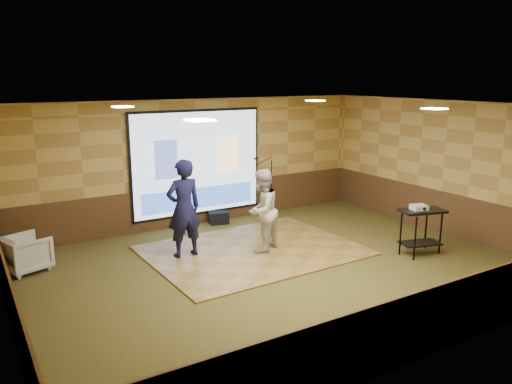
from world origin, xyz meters
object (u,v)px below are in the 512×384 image
player_right (262,210)px  banquet_chair (26,253)px  av_table (421,224)px  duffel_bag (219,218)px  player_left (184,208)px  mic_stand (269,200)px  projector_screen (198,164)px  projector (419,207)px  dance_floor (253,250)px

player_right → banquet_chair: size_ratio=2.27×
banquet_chair → av_table: bearing=-133.2°
banquet_chair → duffel_bag: 4.50m
player_left → mic_stand: player_left is taller
projector_screen → projector: projector_screen is taller
player_left → duffel_bag: bearing=-134.6°
av_table → projector: projector is taller
projector_screen → projector: 5.12m
av_table → mic_stand: 3.88m
dance_floor → player_right: size_ratio=2.47×
av_table → duffel_bag: av_table is taller
projector_screen → av_table: size_ratio=3.58×
av_table → mic_stand: bearing=108.8°
av_table → banquet_chair: av_table is taller
projector_screen → dance_floor: bearing=-87.3°
player_right → dance_floor: bearing=-68.2°
projector_screen → duffel_bag: size_ratio=7.16×
dance_floor → banquet_chair: 4.31m
banquet_chair → player_left: bearing=-125.6°
duffel_bag → av_table: bearing=-58.1°
player_left → banquet_chair: size_ratio=2.61×
av_table → projector: (-0.07, 0.04, 0.33)m
projector → banquet_chair: 7.54m
player_right → av_table: size_ratio=1.82×
player_left → mic_stand: 3.22m
projector_screen → player_right: projector_screen is taller
av_table → mic_stand: (-1.25, 3.67, -0.15)m
dance_floor → player_right: bearing=-39.7°
player_right → banquet_chair: player_right is taller
dance_floor → duffel_bag: duffel_bag is taller
player_left → av_table: size_ratio=2.09×
banquet_chair → duffel_bag: bearing=-97.5°
av_table → banquet_chair: bearing=155.5°
projector → duffel_bag: 4.74m
player_left → av_table: player_left is taller
dance_floor → player_left: bearing=162.8°
duffel_bag → dance_floor: bearing=-97.8°
player_left → av_table: 4.73m
dance_floor → mic_stand: mic_stand is taller
dance_floor → projector: size_ratio=14.00×
player_left → mic_stand: bearing=-155.7°
projector_screen → av_table: 5.23m
player_right → av_table: player_right is taller
dance_floor → projector: bearing=-34.2°
mic_stand → banquet_chair: 5.68m
projector_screen → duffel_bag: projector_screen is taller
av_table → player_right: bearing=146.2°
av_table → mic_stand: size_ratio=0.57×
dance_floor → av_table: 3.43m
dance_floor → player_right: player_right is taller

